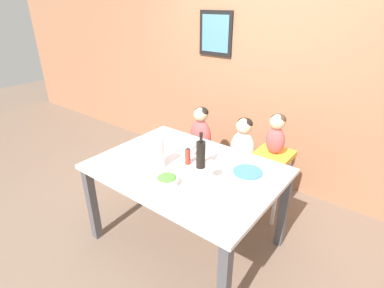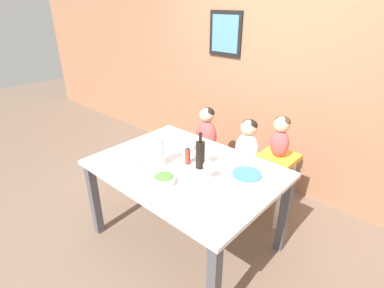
{
  "view_description": "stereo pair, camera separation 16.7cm",
  "coord_description": "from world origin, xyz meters",
  "views": [
    {
      "loc": [
        1.34,
        -1.65,
        2.02
      ],
      "look_at": [
        0.0,
        0.08,
        0.96
      ],
      "focal_mm": 28.0,
      "sensor_mm": 36.0,
      "label": 1
    },
    {
      "loc": [
        1.47,
        -1.55,
        2.02
      ],
      "look_at": [
        0.0,
        0.08,
        0.96
      ],
      "focal_mm": 28.0,
      "sensor_mm": 36.0,
      "label": 2
    }
  ],
  "objects": [
    {
      "name": "wine_bottle",
      "position": [
        0.09,
        0.08,
        0.9
      ],
      "size": [
        0.08,
        0.08,
        0.31
      ],
      "color": "black",
      "rests_on": "dining_table"
    },
    {
      "name": "chair_far_center",
      "position": [
        0.09,
        0.81,
        0.39
      ],
      "size": [
        0.39,
        0.44,
        0.46
      ],
      "color": "silver",
      "rests_on": "ground_plane"
    },
    {
      "name": "dinner_plate_back_right",
      "position": [
        0.44,
        0.24,
        0.79
      ],
      "size": [
        0.23,
        0.23,
        0.01
      ],
      "color": "teal",
      "rests_on": "dining_table"
    },
    {
      "name": "wall_back",
      "position": [
        -0.0,
        1.44,
        1.35
      ],
      "size": [
        10.0,
        0.09,
        2.7
      ],
      "color": "#9E6B4C",
      "rests_on": "ground_plane"
    },
    {
      "name": "condiment_bottle_hot_sauce",
      "position": [
        -0.02,
        0.05,
        0.86
      ],
      "size": [
        0.05,
        0.05,
        0.16
      ],
      "color": "red",
      "rests_on": "dining_table"
    },
    {
      "name": "person_child_left",
      "position": [
        -0.44,
        0.81,
        0.73
      ],
      "size": [
        0.26,
        0.17,
        0.52
      ],
      "color": "#C64C4C",
      "rests_on": "chair_far_left"
    },
    {
      "name": "wine_glass_far",
      "position": [
        -0.06,
        0.15,
        0.9
      ],
      "size": [
        0.08,
        0.08,
        0.17
      ],
      "color": "white",
      "rests_on": "dining_table"
    },
    {
      "name": "dining_table",
      "position": [
        0.0,
        0.0,
        0.68
      ],
      "size": [
        1.51,
        1.08,
        0.78
      ],
      "color": "silver",
      "rests_on": "ground_plane"
    },
    {
      "name": "dinner_plate_front_left",
      "position": [
        -0.46,
        -0.28,
        0.79
      ],
      "size": [
        0.23,
        0.23,
        0.01
      ],
      "color": "silver",
      "rests_on": "dining_table"
    },
    {
      "name": "chair_right_highchair",
      "position": [
        0.42,
        0.81,
        0.56
      ],
      "size": [
        0.33,
        0.37,
        0.71
      ],
      "color": "silver",
      "rests_on": "ground_plane"
    },
    {
      "name": "salad_bowl_large",
      "position": [
        0.05,
        -0.29,
        0.82
      ],
      "size": [
        0.17,
        0.17,
        0.08
      ],
      "color": "silver",
      "rests_on": "dining_table"
    },
    {
      "name": "chair_far_left",
      "position": [
        -0.44,
        0.81,
        0.39
      ],
      "size": [
        0.39,
        0.44,
        0.46
      ],
      "color": "silver",
      "rests_on": "ground_plane"
    },
    {
      "name": "wine_glass_near",
      "position": [
        0.26,
        -0.03,
        0.9
      ],
      "size": [
        0.08,
        0.08,
        0.17
      ],
      "color": "white",
      "rests_on": "dining_table"
    },
    {
      "name": "dinner_plate_back_left",
      "position": [
        -0.44,
        0.34,
        0.79
      ],
      "size": [
        0.23,
        0.23,
        0.01
      ],
      "color": "silver",
      "rests_on": "dining_table"
    },
    {
      "name": "person_baby_right",
      "position": [
        0.42,
        0.81,
        0.93
      ],
      "size": [
        0.18,
        0.15,
        0.39
      ],
      "color": "#C64C4C",
      "rests_on": "chair_right_highchair"
    },
    {
      "name": "paper_towel_roll",
      "position": [
        -0.18,
        -0.13,
        0.91
      ],
      "size": [
        0.11,
        0.11,
        0.25
      ],
      "color": "white",
      "rests_on": "dining_table"
    },
    {
      "name": "ground_plane",
      "position": [
        0.0,
        0.0,
        0.0
      ],
      "size": [
        14.0,
        14.0,
        0.0
      ],
      "primitive_type": "plane",
      "color": "#705B4C"
    },
    {
      "name": "person_child_center",
      "position": [
        0.09,
        0.81,
        0.73
      ],
      "size": [
        0.26,
        0.17,
        0.52
      ],
      "color": "silver",
      "rests_on": "chair_far_center"
    }
  ]
}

